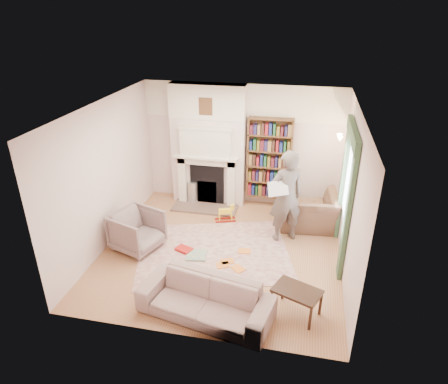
% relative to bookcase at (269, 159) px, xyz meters
% --- Properties ---
extents(floor, '(4.50, 4.50, 0.00)m').
position_rel_bookcase_xyz_m(floor, '(-0.65, -2.12, -1.18)').
color(floor, '#98643D').
rests_on(floor, ground).
extents(ceiling, '(4.50, 4.50, 0.00)m').
position_rel_bookcase_xyz_m(ceiling, '(-0.65, -2.12, 1.62)').
color(ceiling, white).
rests_on(ceiling, wall_back).
extents(wall_back, '(4.50, 0.00, 4.50)m').
position_rel_bookcase_xyz_m(wall_back, '(-0.65, 0.13, 0.22)').
color(wall_back, silver).
rests_on(wall_back, floor).
extents(wall_front, '(4.50, 0.00, 4.50)m').
position_rel_bookcase_xyz_m(wall_front, '(-0.65, -4.37, 0.22)').
color(wall_front, silver).
rests_on(wall_front, floor).
extents(wall_left, '(0.00, 4.50, 4.50)m').
position_rel_bookcase_xyz_m(wall_left, '(-2.90, -2.12, 0.22)').
color(wall_left, silver).
rests_on(wall_left, floor).
extents(wall_right, '(0.00, 4.50, 4.50)m').
position_rel_bookcase_xyz_m(wall_right, '(1.60, -2.12, 0.22)').
color(wall_right, silver).
rests_on(wall_right, floor).
extents(fireplace, '(1.70, 0.58, 2.80)m').
position_rel_bookcase_xyz_m(fireplace, '(-1.40, -0.07, 0.21)').
color(fireplace, silver).
rests_on(fireplace, floor).
extents(bookcase, '(1.00, 0.24, 1.85)m').
position_rel_bookcase_xyz_m(bookcase, '(0.00, 0.00, 0.00)').
color(bookcase, brown).
rests_on(bookcase, floor).
extents(window, '(0.02, 0.90, 1.30)m').
position_rel_bookcase_xyz_m(window, '(1.58, -1.72, 0.27)').
color(window, silver).
rests_on(window, wall_right).
extents(curtain_left, '(0.07, 0.32, 2.40)m').
position_rel_bookcase_xyz_m(curtain_left, '(1.55, -2.42, 0.02)').
color(curtain_left, '#304B31').
rests_on(curtain_left, floor).
extents(curtain_right, '(0.07, 0.32, 2.40)m').
position_rel_bookcase_xyz_m(curtain_right, '(1.55, -1.02, 0.02)').
color(curtain_right, '#304B31').
rests_on(curtain_right, floor).
extents(pelmet, '(0.09, 1.70, 0.24)m').
position_rel_bookcase_xyz_m(pelmet, '(1.54, -1.72, 1.20)').
color(pelmet, '#304B31').
rests_on(pelmet, wall_right).
extents(wall_sconce, '(0.20, 0.24, 0.24)m').
position_rel_bookcase_xyz_m(wall_sconce, '(1.38, -0.62, 0.72)').
color(wall_sconce, gold).
rests_on(wall_sconce, wall_right).
extents(rug, '(3.35, 2.90, 0.01)m').
position_rel_bookcase_xyz_m(rug, '(-0.78, -2.21, -1.17)').
color(rug, beige).
rests_on(rug, floor).
extents(armchair_reading, '(1.28, 1.15, 0.77)m').
position_rel_bookcase_xyz_m(armchair_reading, '(0.94, -0.82, -0.79)').
color(armchair_reading, '#4A3127').
rests_on(armchair_reading, floor).
extents(armchair_left, '(1.08, 1.06, 0.77)m').
position_rel_bookcase_xyz_m(armchair_left, '(-2.26, -2.36, -0.79)').
color(armchair_left, gray).
rests_on(armchair_left, floor).
extents(sofa, '(2.16, 1.20, 0.60)m').
position_rel_bookcase_xyz_m(sofa, '(-0.51, -3.89, -0.88)').
color(sofa, '#A8978B').
rests_on(sofa, floor).
extents(man_reading, '(0.83, 0.73, 1.91)m').
position_rel_bookcase_xyz_m(man_reading, '(0.49, -1.42, -0.22)').
color(man_reading, '#564B45').
rests_on(man_reading, floor).
extents(newspaper, '(0.41, 0.29, 0.27)m').
position_rel_bookcase_xyz_m(newspaper, '(0.34, -1.62, 0.03)').
color(newspaper, silver).
rests_on(newspaper, man_reading).
extents(coffee_table, '(0.82, 0.68, 0.45)m').
position_rel_bookcase_xyz_m(coffee_table, '(0.84, -3.57, -0.95)').
color(coffee_table, black).
rests_on(coffee_table, floor).
extents(paraffin_heater, '(0.27, 0.27, 0.55)m').
position_rel_bookcase_xyz_m(paraffin_heater, '(-1.76, -0.25, -0.90)').
color(paraffin_heater, '#B8BCC1').
rests_on(paraffin_heater, floor).
extents(rocking_horse, '(0.48, 0.32, 0.39)m').
position_rel_bookcase_xyz_m(rocking_horse, '(-0.81, -0.96, -0.98)').
color(rocking_horse, yellow).
rests_on(rocking_horse, rug).
extents(board_game, '(0.44, 0.44, 0.03)m').
position_rel_bookcase_xyz_m(board_game, '(-1.07, -2.41, -1.15)').
color(board_game, gold).
rests_on(board_game, rug).
extents(game_box_lid, '(0.37, 0.31, 0.05)m').
position_rel_bookcase_xyz_m(game_box_lid, '(-1.36, -2.29, -1.14)').
color(game_box_lid, '#AF1814').
rests_on(game_box_lid, rug).
extents(comic_annuals, '(0.59, 0.82, 0.02)m').
position_rel_bookcase_xyz_m(comic_annuals, '(-0.35, -2.45, -1.16)').
color(comic_annuals, red).
rests_on(comic_annuals, rug).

